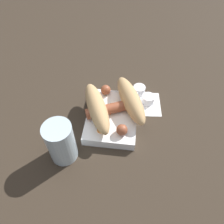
% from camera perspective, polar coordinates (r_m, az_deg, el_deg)
% --- Properties ---
extents(ground_plane, '(3.00, 3.00, 0.00)m').
position_cam_1_polar(ground_plane, '(0.70, 0.00, -2.12)').
color(ground_plane, '#33281E').
extents(food_tray, '(0.21, 0.15, 0.03)m').
position_cam_1_polar(food_tray, '(0.69, 0.00, -1.34)').
color(food_tray, white).
rests_on(food_tray, ground_plane).
extents(bread_roll, '(0.25, 0.23, 0.06)m').
position_cam_1_polar(bread_roll, '(0.66, 0.53, 2.24)').
color(bread_roll, tan).
rests_on(bread_roll, food_tray).
extents(sausage, '(0.18, 0.17, 0.03)m').
position_cam_1_polar(sausage, '(0.67, 0.31, 0.95)').
color(sausage, brown).
rests_on(sausage, food_tray).
extents(pickled_veggies, '(0.06, 0.05, 0.00)m').
position_cam_1_polar(pickled_veggies, '(0.64, -2.65, -3.96)').
color(pickled_veggies, orange).
rests_on(pickled_veggies, food_tray).
extents(napkin, '(0.11, 0.11, 0.00)m').
position_cam_1_polar(napkin, '(0.75, 8.52, 2.10)').
color(napkin, white).
rests_on(napkin, ground_plane).
extents(condiment_cup_near, '(0.04, 0.04, 0.03)m').
position_cam_1_polar(condiment_cup_near, '(0.75, 9.42, 3.21)').
color(condiment_cup_near, white).
rests_on(condiment_cup_near, ground_plane).
extents(condiment_cup_far, '(0.04, 0.04, 0.03)m').
position_cam_1_polar(condiment_cup_far, '(0.77, 7.09, 5.61)').
color(condiment_cup_far, white).
rests_on(condiment_cup_far, ground_plane).
extents(drink_glass, '(0.08, 0.08, 0.13)m').
position_cam_1_polar(drink_glass, '(0.59, -13.20, -7.73)').
color(drink_glass, silver).
rests_on(drink_glass, ground_plane).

